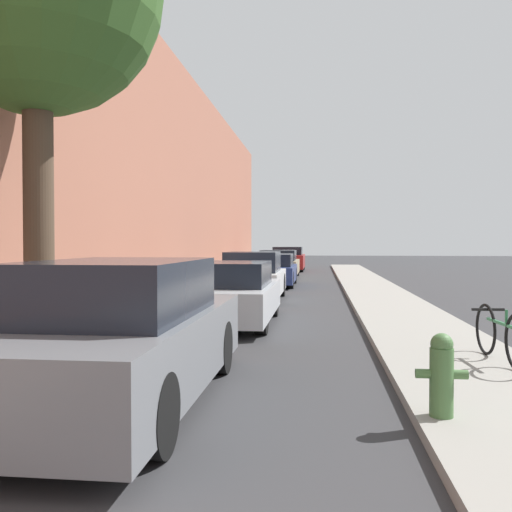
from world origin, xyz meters
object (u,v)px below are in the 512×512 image
Objects in this scene: parked_car_white at (253,277)px; fire_hydrant at (442,374)px; parked_car_navy at (272,270)px; bicycle at (500,335)px; parked_car_red at (288,259)px; parked_car_grey at (124,336)px; parked_car_champagne at (279,264)px; parked_car_silver at (228,294)px.

fire_hydrant is (3.00, -10.94, -0.17)m from parked_car_white.
bicycle is (4.19, -14.04, -0.12)m from parked_car_navy.
parked_car_grey is at bearing -90.36° from parked_car_red.
parked_car_red is at bearing 89.77° from parked_car_white.
parked_car_navy is 11.64m from parked_car_red.
parked_car_navy is 0.96× the size of parked_car_red.
parked_car_grey is at bearing -90.56° from parked_car_white.
parked_car_white is at bearing -89.84° from parked_car_champagne.
parked_car_silver is 5.53× the size of fire_hydrant.
parked_car_grey is 5.72m from parked_car_silver.
parked_car_red is at bearing 95.97° from fire_hydrant.
parked_car_grey is at bearing 172.06° from fire_hydrant.
parked_car_navy is 5.77× the size of fire_hydrant.
parked_car_silver is at bearing -90.05° from parked_car_red.
parked_car_grey is at bearing -90.19° from parked_car_champagne.
parked_car_champagne is 6.35m from parked_car_red.
bicycle is at bearing -77.50° from parked_car_champagne.
parked_car_champagne is (-0.10, 5.29, 0.04)m from parked_car_navy.
parked_car_white reaches higher than parked_car_champagne.
fire_hydrant is at bearing -7.94° from parked_car_grey.
parked_car_silver is at bearing 88.47° from parked_car_grey.
parked_car_white is 17.13m from parked_car_red.
parked_car_champagne is 19.81m from bicycle.
parked_car_grey is at bearing -159.77° from bicycle.
parked_car_champagne is 2.63× the size of bicycle.
fire_hydrant is (3.03, -21.72, -0.14)m from parked_car_champagne.
parked_car_red is at bearing 89.10° from parked_car_champagne.
parked_car_champagne is at bearing 90.16° from parked_car_white.
parked_car_grey is 1.04× the size of parked_car_navy.
parked_car_grey reaches higher than parked_car_white.
parked_car_grey is 16.00m from parked_car_navy.
parked_car_white is 10.78m from parked_car_champagne.
parked_car_champagne is at bearing 90.29° from parked_car_silver.
parked_car_white is at bearing 105.34° from fire_hydrant.
parked_car_red reaches higher than parked_car_silver.
fire_hydrant is at bearing -64.35° from parked_car_silver.
parked_car_silver reaches higher than bicycle.
fire_hydrant is 0.43× the size of bicycle.
parked_car_white is 11.35m from fire_hydrant.
parked_car_champagne is at bearing 91.06° from parked_car_navy.
bicycle is at bearing 62.27° from fire_hydrant.
parked_car_red reaches higher than fire_hydrant.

